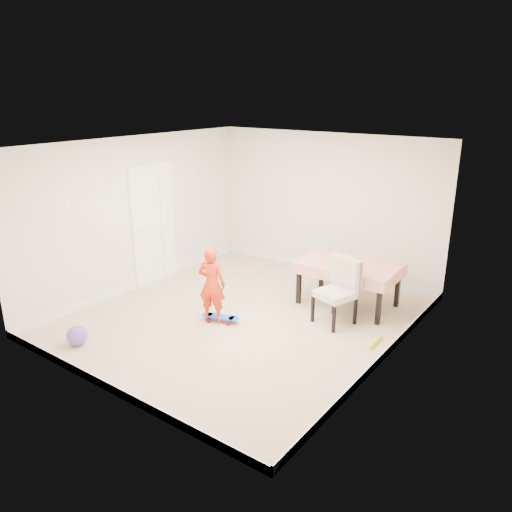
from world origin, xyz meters
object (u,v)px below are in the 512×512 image
Objects in this scene: dining_table at (348,284)px; balloon at (77,336)px; skateboard at (221,319)px; child at (212,287)px; dining_chair at (335,292)px.

balloon is at bearing -126.10° from dining_table.
child is at bearing -158.46° from skateboard.
dining_table is 0.74m from dining_chair.
balloon is (-2.49, -2.67, -0.36)m from dining_chair.
child reaches higher than balloon.
balloon is at bearing -140.92° from skateboard.
balloon reaches higher than skateboard.
child is (-1.48, -1.03, 0.07)m from dining_chair.
skateboard is (-1.25, -1.68, -0.32)m from dining_table.
skateboard is at bearing -158.73° from child.
skateboard is at bearing -127.96° from dining_table.
child reaches higher than dining_chair.
dining_table is at bearing 55.15° from balloon.
dining_chair is 1.80m from child.
dining_chair reaches higher than balloon.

